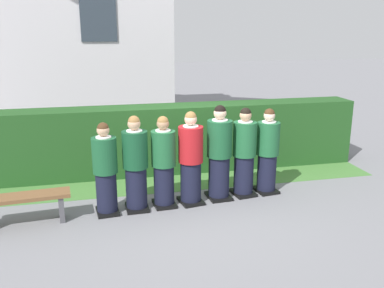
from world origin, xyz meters
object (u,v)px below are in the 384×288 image
Objects in this scene: student_front_row_6 at (268,153)px; wooden_bench at (24,203)px; student_front_row_4 at (219,155)px; student_in_red_blazer at (191,160)px; student_front_row_2 at (164,164)px; student_front_row_1 at (136,166)px; student_front_row_0 at (105,171)px; student_front_row_5 at (244,154)px.

student_front_row_6 is 4.22m from wooden_bench.
student_front_row_4 reaches higher than wooden_bench.
student_in_red_blazer is at bearing -172.86° from student_front_row_6.
student_front_row_2 is 1.00× the size of student_front_row_6.
student_in_red_blazer reaches higher than student_front_row_2.
student_front_row_2 is at bearing -173.49° from student_front_row_4.
student_front_row_1 is 0.95m from student_in_red_blazer.
student_front_row_6 is (2.92, 0.30, 0.02)m from student_front_row_0.
student_front_row_5 is 1.13× the size of wooden_bench.
student_front_row_4 is at bearing 6.28° from student_front_row_1.
student_front_row_0 is 0.98× the size of student_front_row_2.
student_front_row_1 is at bearing -174.04° from student_front_row_6.
student_front_row_1 is (0.49, 0.05, 0.04)m from student_front_row_0.
student_front_row_2 is 1.02m from student_front_row_4.
student_front_row_6 is at bearing 5.46° from student_front_row_4.
student_front_row_1 reaches higher than student_front_row_6.
student_front_row_5 reaches higher than student_front_row_0.
student_front_row_0 is 1.44m from student_in_red_blazer.
wooden_bench is at bearing -173.81° from student_front_row_4.
student_in_red_blazer is 0.54m from student_front_row_4.
wooden_bench is at bearing -174.59° from student_in_red_blazer.
student_front_row_1 is 0.48m from student_front_row_2.
student_front_row_1 reaches higher than wooden_bench.
student_front_row_4 is at bearing 6.51° from student_front_row_2.
student_front_row_1 is 0.95× the size of student_front_row_4.
student_front_row_6 is (2.42, 0.25, -0.02)m from student_front_row_1.
student_front_row_6 is at bearing 6.02° from wooden_bench.
student_in_red_blazer is 1.49m from student_front_row_6.
student_in_red_blazer is 2.74m from wooden_bench.
student_front_row_0 is 0.95× the size of student_front_row_5.
wooden_bench is at bearing -173.74° from student_front_row_0.
student_front_row_1 is at bearing -174.23° from student_front_row_2.
student_front_row_0 is 0.49m from student_front_row_1.
student_front_row_4 is at bearing -173.51° from student_front_row_5.
student_front_row_2 reaches higher than wooden_bench.
student_front_row_2 is 1.50m from student_front_row_5.
student_front_row_1 reaches higher than student_front_row_2.
wooden_bench is (-1.26, -0.14, -0.38)m from student_front_row_0.
student_in_red_blazer is at bearing 4.66° from student_front_row_0.
student_front_row_5 is at bearing 6.33° from student_front_row_1.
student_front_row_0 is at bearing -174.27° from student_front_row_1.
student_front_row_1 is 1.98m from student_front_row_5.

